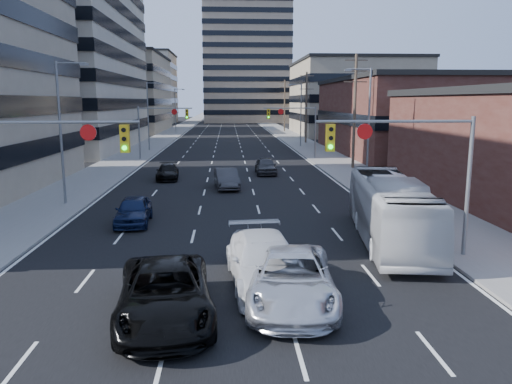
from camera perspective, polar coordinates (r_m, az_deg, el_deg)
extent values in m
plane|color=black|center=(13.72, -2.84, -18.50)|extent=(400.00, 400.00, 0.00)
cube|color=black|center=(142.16, -3.24, 7.71)|extent=(18.00, 300.00, 0.02)
cube|color=slate|center=(142.62, -7.90, 7.66)|extent=(5.00, 300.00, 0.15)
cube|color=slate|center=(142.63, 1.43, 7.76)|extent=(5.00, 300.00, 0.15)
cube|color=#ADA089|center=(77.25, -24.52, 14.97)|extent=(26.00, 34.00, 28.00)
cube|color=gray|center=(114.55, -15.58, 10.71)|extent=(20.00, 30.00, 16.00)
cube|color=#472119|center=(66.54, 18.13, 8.05)|extent=(20.00, 30.00, 9.00)
cube|color=gray|center=(103.10, 11.01, 10.41)|extent=(22.00, 28.00, 14.00)
cube|color=gray|center=(163.66, -1.14, 18.25)|extent=(26.00, 26.00, 58.00)
cube|color=#ADA089|center=(154.60, -13.92, 11.34)|extent=(24.00, 24.00, 20.00)
cube|color=gray|center=(145.58, 9.63, 10.00)|extent=(22.00, 22.00, 12.00)
cylinder|color=slate|center=(21.12, -21.96, 7.41)|extent=(6.50, 0.12, 0.12)
cube|color=gold|center=(20.47, -14.76, 5.92)|extent=(0.35, 0.28, 1.10)
cylinder|color=black|center=(20.29, -14.89, 6.87)|extent=(0.18, 0.06, 0.18)
cylinder|color=black|center=(20.32, -14.85, 5.88)|extent=(0.18, 0.06, 0.18)
cylinder|color=#0CE526|center=(20.35, -14.80, 4.90)|extent=(0.18, 0.06, 0.18)
cylinder|color=white|center=(20.75, -18.62, 6.47)|extent=(0.64, 0.06, 0.64)
cylinder|color=slate|center=(22.68, 23.08, 0.35)|extent=(0.18, 0.18, 6.00)
cylinder|color=slate|center=(21.14, 15.63, 7.78)|extent=(6.50, 0.12, 0.12)
cube|color=gold|center=(20.49, 8.47, 6.15)|extent=(0.35, 0.28, 1.10)
cylinder|color=black|center=(20.31, 8.59, 7.10)|extent=(0.18, 0.06, 0.18)
cylinder|color=black|center=(20.33, 8.56, 6.12)|extent=(0.18, 0.06, 0.18)
cylinder|color=#0CE526|center=(20.36, 8.53, 5.13)|extent=(0.18, 0.06, 0.18)
cylinder|color=white|center=(20.77, 12.32, 6.77)|extent=(0.64, 0.06, 0.64)
cylinder|color=slate|center=(57.99, -13.20, 6.54)|extent=(0.18, 0.18, 6.00)
cylinder|color=slate|center=(57.44, -10.33, 9.40)|extent=(6.00, 0.12, 0.12)
cube|color=gold|center=(57.21, -7.90, 8.82)|extent=(0.35, 0.28, 1.10)
cylinder|color=black|center=(57.04, -7.92, 9.16)|extent=(0.18, 0.06, 0.18)
cylinder|color=black|center=(57.05, -7.91, 8.81)|extent=(0.18, 0.06, 0.18)
cylinder|color=#0CE526|center=(57.06, -7.90, 8.46)|extent=(0.18, 0.06, 0.18)
cylinder|color=white|center=(57.31, -9.32, 9.03)|extent=(0.64, 0.06, 0.64)
cylinder|color=slate|center=(58.00, 6.79, 6.74)|extent=(0.18, 0.18, 6.00)
cylinder|color=slate|center=(57.45, 3.86, 9.55)|extent=(6.00, 0.12, 0.12)
cube|color=gold|center=(57.22, 1.44, 8.91)|extent=(0.35, 0.28, 1.10)
cylinder|color=black|center=(57.05, 1.45, 9.26)|extent=(0.18, 0.06, 0.18)
cylinder|color=black|center=(57.06, 1.45, 8.91)|extent=(0.18, 0.06, 0.18)
cylinder|color=#0CE526|center=(57.07, 1.45, 8.56)|extent=(0.18, 0.06, 0.18)
cylinder|color=white|center=(57.31, 2.85, 9.15)|extent=(0.64, 0.06, 0.64)
cylinder|color=#4C3D2D|center=(49.56, 11.20, 8.90)|extent=(0.28, 0.28, 11.00)
cube|color=#4C3D2D|center=(49.69, 11.41, 14.55)|extent=(2.20, 0.10, 0.10)
cube|color=#4C3D2D|center=(49.62, 11.36, 13.40)|extent=(2.20, 0.10, 0.10)
cube|color=#4C3D2D|center=(49.58, 11.32, 12.25)|extent=(2.20, 0.10, 0.10)
cylinder|color=#4C3D2D|center=(78.97, 5.77, 9.52)|extent=(0.28, 0.28, 11.00)
cube|color=#4C3D2D|center=(79.05, 5.83, 13.08)|extent=(2.20, 0.10, 0.10)
cube|color=#4C3D2D|center=(79.01, 5.82, 12.35)|extent=(2.20, 0.10, 0.10)
cube|color=#4C3D2D|center=(78.98, 5.80, 11.63)|extent=(2.20, 0.10, 0.10)
cylinder|color=#4C3D2D|center=(108.71, 3.28, 9.78)|extent=(0.28, 0.28, 11.00)
cube|color=#4C3D2D|center=(108.77, 3.31, 12.36)|extent=(2.20, 0.10, 0.10)
cube|color=#4C3D2D|center=(108.74, 3.31, 11.84)|extent=(2.20, 0.10, 0.10)
cube|color=#4C3D2D|center=(108.72, 3.30, 11.31)|extent=(2.20, 0.10, 0.10)
cylinder|color=slate|center=(33.75, -21.42, 6.07)|extent=(0.16, 0.16, 9.00)
cylinder|color=slate|center=(33.49, -20.42, 13.65)|extent=(1.80, 0.10, 0.10)
cube|color=slate|center=(33.26, -19.06, 13.62)|extent=(0.50, 0.22, 0.14)
cylinder|color=slate|center=(67.86, -12.23, 8.36)|extent=(0.16, 0.16, 9.00)
cylinder|color=slate|center=(67.73, -11.61, 12.11)|extent=(1.80, 0.10, 0.10)
cube|color=slate|center=(67.62, -10.92, 12.07)|extent=(0.50, 0.22, 0.14)
cylinder|color=slate|center=(102.57, -9.20, 9.07)|extent=(0.16, 0.16, 9.00)
cylinder|color=slate|center=(102.48, -8.76, 11.54)|extent=(1.80, 0.10, 0.10)
cube|color=slate|center=(102.41, -8.30, 11.51)|extent=(0.50, 0.22, 0.14)
cylinder|color=slate|center=(38.54, 12.74, 6.98)|extent=(0.16, 0.16, 9.00)
cylinder|color=slate|center=(38.31, 11.67, 13.59)|extent=(1.80, 0.10, 0.10)
cube|color=slate|center=(38.11, 10.47, 13.53)|extent=(0.50, 0.22, 0.14)
cylinder|color=slate|center=(72.81, 5.15, 8.68)|extent=(0.16, 0.16, 9.00)
cylinder|color=slate|center=(72.69, 4.49, 12.15)|extent=(1.80, 0.10, 0.10)
cube|color=slate|center=(72.58, 3.85, 12.10)|extent=(0.50, 0.22, 0.14)
imported|color=black|center=(15.76, -10.38, -11.31)|extent=(3.49, 6.35, 1.69)
imported|color=silver|center=(18.21, 1.04, -7.95)|extent=(3.02, 6.37, 1.79)
imported|color=silver|center=(16.73, 4.01, -9.83)|extent=(3.33, 6.34, 1.70)
imported|color=silver|center=(24.36, 15.07, -1.99)|extent=(4.10, 11.39, 3.10)
imported|color=#0E1839|center=(27.94, -13.82, -2.06)|extent=(1.99, 4.48, 1.50)
imported|color=#313133|center=(38.18, -3.39, 1.54)|extent=(2.09, 4.77, 1.52)
imported|color=black|center=(43.15, -10.08, 2.27)|extent=(2.13, 4.60, 1.30)
imported|color=#39393C|center=(45.65, 1.11, 3.01)|extent=(1.87, 4.51, 1.53)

